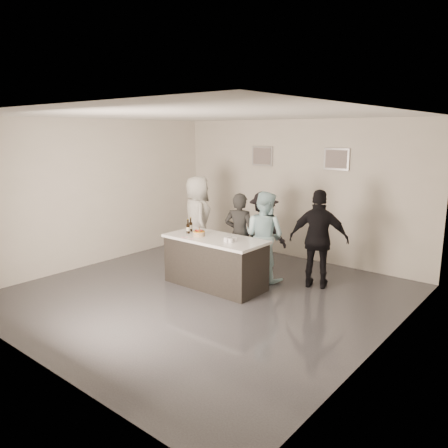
{
  "coord_description": "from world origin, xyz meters",
  "views": [
    {
      "loc": [
        4.75,
        -5.3,
        2.73
      ],
      "look_at": [
        0.0,
        0.5,
        1.15
      ],
      "focal_mm": 35.0,
      "sensor_mm": 36.0,
      "label": 1
    }
  ],
  "objects_px": {
    "person_guest_right": "(319,239)",
    "person_guest_back": "(264,230)",
    "person_main_black": "(239,235)",
    "person_guest_left": "(198,219)",
    "bar_counter": "(215,262)",
    "person_main_blue": "(264,236)",
    "beer_bottle_a": "(191,224)",
    "beer_bottle_b": "(188,226)",
    "cake": "(199,234)"
  },
  "relations": [
    {
      "from": "person_guest_right",
      "to": "person_guest_back",
      "type": "height_order",
      "value": "person_guest_right"
    },
    {
      "from": "person_main_black",
      "to": "person_guest_left",
      "type": "height_order",
      "value": "person_guest_left"
    },
    {
      "from": "bar_counter",
      "to": "person_main_blue",
      "type": "distance_m",
      "value": 1.05
    },
    {
      "from": "beer_bottle_a",
      "to": "person_guest_back",
      "type": "height_order",
      "value": "person_guest_back"
    },
    {
      "from": "person_guest_left",
      "to": "person_guest_right",
      "type": "height_order",
      "value": "person_guest_left"
    },
    {
      "from": "bar_counter",
      "to": "person_guest_right",
      "type": "distance_m",
      "value": 1.88
    },
    {
      "from": "person_main_black",
      "to": "person_guest_right",
      "type": "xyz_separation_m",
      "value": [
        1.45,
        0.4,
        0.07
      ]
    },
    {
      "from": "person_guest_right",
      "to": "person_main_blue",
      "type": "bearing_deg",
      "value": -5.96
    },
    {
      "from": "bar_counter",
      "to": "person_guest_right",
      "type": "bearing_deg",
      "value": 37.63
    },
    {
      "from": "bar_counter",
      "to": "beer_bottle_b",
      "type": "relative_size",
      "value": 7.15
    },
    {
      "from": "cake",
      "to": "person_main_black",
      "type": "bearing_deg",
      "value": 70.1
    },
    {
      "from": "bar_counter",
      "to": "beer_bottle_a",
      "type": "distance_m",
      "value": 0.9
    },
    {
      "from": "beer_bottle_a",
      "to": "beer_bottle_b",
      "type": "height_order",
      "value": "same"
    },
    {
      "from": "bar_counter",
      "to": "beer_bottle_a",
      "type": "xyz_separation_m",
      "value": [
        -0.68,
        0.09,
        0.58
      ]
    },
    {
      "from": "beer_bottle_b",
      "to": "person_guest_left",
      "type": "height_order",
      "value": "person_guest_left"
    },
    {
      "from": "cake",
      "to": "person_guest_left",
      "type": "xyz_separation_m",
      "value": [
        -1.02,
        1.07,
        -0.02
      ]
    },
    {
      "from": "beer_bottle_a",
      "to": "person_guest_left",
      "type": "relative_size",
      "value": 0.14
    },
    {
      "from": "person_guest_left",
      "to": "bar_counter",
      "type": "bearing_deg",
      "value": -179.1
    },
    {
      "from": "bar_counter",
      "to": "cake",
      "type": "bearing_deg",
      "value": -161.37
    },
    {
      "from": "cake",
      "to": "beer_bottle_b",
      "type": "relative_size",
      "value": 0.84
    },
    {
      "from": "person_main_black",
      "to": "person_guest_left",
      "type": "bearing_deg",
      "value": -29.95
    },
    {
      "from": "beer_bottle_a",
      "to": "person_guest_right",
      "type": "xyz_separation_m",
      "value": [
        2.13,
        1.03,
        -0.15
      ]
    },
    {
      "from": "person_guest_left",
      "to": "person_guest_right",
      "type": "bearing_deg",
      "value": -139.64
    },
    {
      "from": "bar_counter",
      "to": "beer_bottle_b",
      "type": "bearing_deg",
      "value": -173.25
    },
    {
      "from": "beer_bottle_a",
      "to": "person_main_blue",
      "type": "distance_m",
      "value": 1.4
    },
    {
      "from": "cake",
      "to": "person_main_blue",
      "type": "distance_m",
      "value": 1.23
    },
    {
      "from": "beer_bottle_a",
      "to": "person_guest_left",
      "type": "bearing_deg",
      "value": 125.84
    },
    {
      "from": "beer_bottle_b",
      "to": "person_main_black",
      "type": "bearing_deg",
      "value": 52.97
    },
    {
      "from": "person_guest_right",
      "to": "beer_bottle_b",
      "type": "bearing_deg",
      "value": 8.99
    },
    {
      "from": "person_main_blue",
      "to": "person_guest_left",
      "type": "xyz_separation_m",
      "value": [
        -1.79,
        0.12,
        0.08
      ]
    },
    {
      "from": "beer_bottle_a",
      "to": "person_main_black",
      "type": "height_order",
      "value": "person_main_black"
    },
    {
      "from": "person_guest_left",
      "to": "person_guest_back",
      "type": "relative_size",
      "value": 1.17
    },
    {
      "from": "person_guest_right",
      "to": "bar_counter",
      "type": "bearing_deg",
      "value": 16.45
    },
    {
      "from": "person_main_blue",
      "to": "person_guest_back",
      "type": "height_order",
      "value": "person_main_blue"
    },
    {
      "from": "cake",
      "to": "bar_counter",
      "type": "bearing_deg",
      "value": 18.63
    },
    {
      "from": "cake",
      "to": "person_guest_back",
      "type": "bearing_deg",
      "value": 76.66
    },
    {
      "from": "person_main_blue",
      "to": "person_guest_back",
      "type": "relative_size",
      "value": 1.07
    },
    {
      "from": "person_main_black",
      "to": "person_guest_right",
      "type": "distance_m",
      "value": 1.51
    },
    {
      "from": "person_main_black",
      "to": "cake",
      "type": "bearing_deg",
      "value": 51.06
    },
    {
      "from": "person_guest_left",
      "to": "beer_bottle_b",
      "type": "bearing_deg",
      "value": 162.01
    },
    {
      "from": "person_guest_left",
      "to": "person_guest_right",
      "type": "relative_size",
      "value": 1.04
    },
    {
      "from": "person_main_blue",
      "to": "beer_bottle_a",
      "type": "bearing_deg",
      "value": 33.63
    },
    {
      "from": "cake",
      "to": "person_guest_back",
      "type": "distance_m",
      "value": 1.58
    },
    {
      "from": "cake",
      "to": "person_guest_right",
      "type": "distance_m",
      "value": 2.13
    },
    {
      "from": "beer_bottle_b",
      "to": "person_guest_right",
      "type": "bearing_deg",
      "value": 30.16
    },
    {
      "from": "person_main_blue",
      "to": "bar_counter",
      "type": "bearing_deg",
      "value": 61.21
    },
    {
      "from": "beer_bottle_b",
      "to": "person_main_blue",
      "type": "height_order",
      "value": "person_main_blue"
    },
    {
      "from": "bar_counter",
      "to": "person_main_black",
      "type": "height_order",
      "value": "person_main_black"
    },
    {
      "from": "beer_bottle_a",
      "to": "beer_bottle_b",
      "type": "bearing_deg",
      "value": -61.65
    },
    {
      "from": "person_guest_left",
      "to": "person_main_black",
      "type": "bearing_deg",
      "value": -153.65
    }
  ]
}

